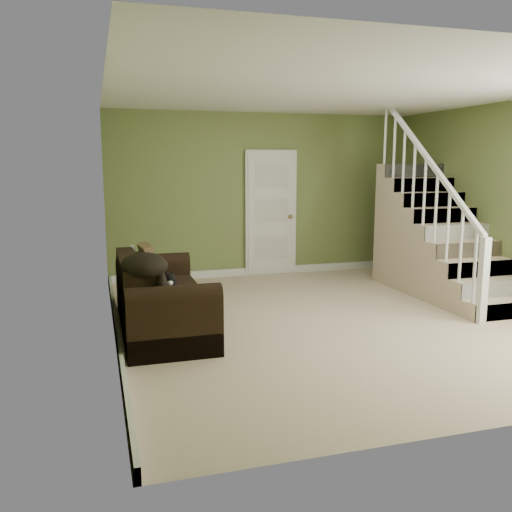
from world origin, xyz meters
TOP-DOWN VIEW (x-y plane):
  - floor at (0.00, 0.00)m, footprint 5.00×5.50m
  - ceiling at (0.00, 0.00)m, footprint 5.00×5.50m
  - wall_back at (0.00, 2.75)m, footprint 5.00×0.04m
  - wall_left at (-2.50, 0.00)m, footprint 0.04×5.50m
  - baseboard_back at (0.00, 2.72)m, footprint 5.00×0.04m
  - baseboard_left at (-2.47, 0.00)m, footprint 0.04×5.50m
  - baseboard_right at (2.47, 0.00)m, footprint 0.04×5.50m
  - door at (0.10, 2.71)m, footprint 0.86×0.12m
  - staircase at (1.99, 0.97)m, footprint 1.00×2.51m
  - sofa at (-2.02, 0.18)m, footprint 0.89×2.07m
  - side_table at (-2.14, 1.07)m, footprint 0.56×0.56m
  - cat at (-1.91, 0.12)m, footprint 0.24×0.52m
  - banana at (-1.89, -0.21)m, footprint 0.07×0.21m
  - throw_pillow at (-2.03, 0.91)m, footprint 0.27×0.49m
  - throw_blanket at (-2.20, -0.42)m, footprint 0.59×0.68m

SIDE VIEW (x-z plane):
  - floor at x=0.00m, z-range -0.01..0.01m
  - baseboard_back at x=0.00m, z-range 0.00..0.12m
  - baseboard_left at x=-2.47m, z-range 0.00..0.12m
  - baseboard_right at x=2.47m, z-range 0.00..0.12m
  - side_table at x=-2.14m, z-range -0.11..0.73m
  - sofa at x=-2.02m, z-range -0.10..0.72m
  - banana at x=-1.89m, z-range 0.44..0.50m
  - cat at x=-1.91m, z-range 0.41..0.67m
  - throw_pillow at x=-2.03m, z-range 0.38..0.86m
  - staircase at x=1.99m, z-range -0.77..2.05m
  - throw_blanket at x=-2.20m, z-range 0.73..0.97m
  - door at x=0.10m, z-range 0.00..2.02m
  - wall_back at x=0.00m, z-range 0.00..2.60m
  - wall_left at x=-2.50m, z-range 0.00..2.60m
  - ceiling at x=0.00m, z-range 2.60..2.60m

